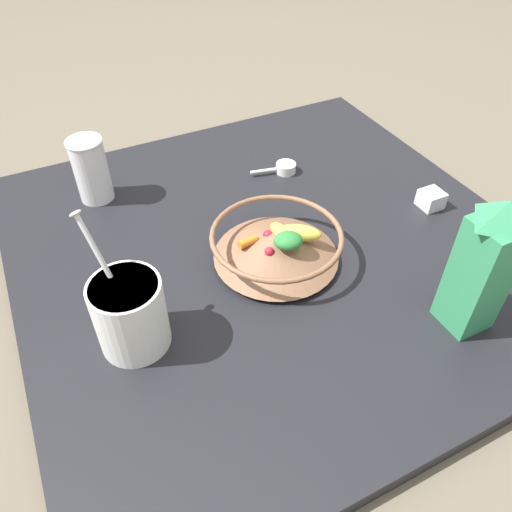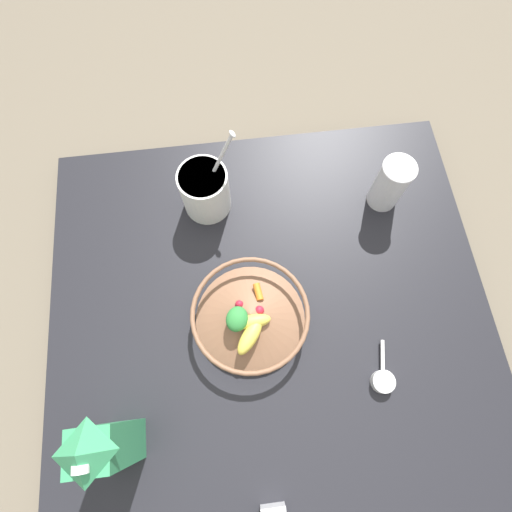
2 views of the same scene
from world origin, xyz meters
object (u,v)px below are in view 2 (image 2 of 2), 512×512
milk_carton (106,447)px  yogurt_tub (205,189)px  drinking_cup (391,184)px  fruit_bowl (250,316)px

milk_carton → yogurt_tub: 0.54m
drinking_cup → milk_carton: bearing=-143.1°
fruit_bowl → milk_carton: (-0.27, -0.21, 0.08)m
drinking_cup → yogurt_tub: bearing=175.0°
fruit_bowl → milk_carton: bearing=-142.2°
drinking_cup → fruit_bowl: bearing=-143.8°
yogurt_tub → drinking_cup: (0.42, -0.04, 0.00)m
milk_carton → drinking_cup: size_ratio=1.75×
milk_carton → drinking_cup: (0.62, 0.46, -0.05)m
milk_carton → yogurt_tub: milk_carton is taller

